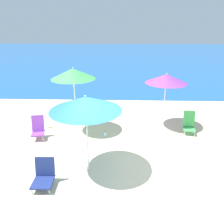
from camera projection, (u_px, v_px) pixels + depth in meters
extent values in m
plane|color=beige|center=(122.00, 171.00, 5.86)|extent=(60.00, 60.00, 0.00)
cube|color=#1E5699|center=(121.00, 55.00, 30.12)|extent=(60.00, 40.00, 0.01)
cylinder|color=white|center=(164.00, 105.00, 8.23)|extent=(0.04, 0.04, 1.72)
cone|color=purple|center=(166.00, 79.00, 7.85)|extent=(1.53, 1.53, 0.33)
sphere|color=white|center=(167.00, 74.00, 7.79)|extent=(0.04, 0.04, 0.04)
cylinder|color=white|center=(75.00, 106.00, 7.83)|extent=(0.04, 0.04, 1.96)
cone|color=#47B756|center=(73.00, 74.00, 7.40)|extent=(1.52, 1.52, 0.36)
sphere|color=white|center=(73.00, 68.00, 7.33)|extent=(0.04, 0.04, 0.04)
cylinder|color=white|center=(87.00, 141.00, 5.64)|extent=(0.04, 0.04, 1.72)
cone|color=blue|center=(86.00, 104.00, 5.26)|extent=(1.79, 1.79, 0.34)
sphere|color=white|center=(85.00, 96.00, 5.19)|extent=(0.04, 0.04, 0.04)
cylinder|color=silver|center=(184.00, 134.00, 7.74)|extent=(0.02, 0.02, 0.18)
cylinder|color=silver|center=(194.00, 134.00, 7.69)|extent=(0.02, 0.02, 0.18)
cylinder|color=silver|center=(183.00, 129.00, 8.08)|extent=(0.02, 0.02, 0.18)
cylinder|color=silver|center=(193.00, 130.00, 8.03)|extent=(0.02, 0.02, 0.18)
cube|color=#47B756|center=(189.00, 129.00, 7.84)|extent=(0.45, 0.49, 0.04)
cube|color=#47B756|center=(189.00, 119.00, 7.94)|extent=(0.42, 0.25, 0.57)
cylinder|color=silver|center=(32.00, 139.00, 7.30)|extent=(0.02, 0.02, 0.21)
cylinder|color=silver|center=(43.00, 139.00, 7.35)|extent=(0.02, 0.02, 0.21)
cylinder|color=silver|center=(34.00, 135.00, 7.63)|extent=(0.02, 0.02, 0.21)
cylinder|color=silver|center=(44.00, 134.00, 7.68)|extent=(0.02, 0.02, 0.21)
cube|color=purple|center=(38.00, 133.00, 7.45)|extent=(0.48, 0.49, 0.04)
cube|color=purple|center=(38.00, 123.00, 7.53)|extent=(0.44, 0.26, 0.54)
cylinder|color=silver|center=(32.00, 191.00, 5.04)|extent=(0.02, 0.02, 0.15)
cylinder|color=silver|center=(49.00, 192.00, 5.04)|extent=(0.02, 0.02, 0.15)
cylinder|color=silver|center=(38.00, 179.00, 5.45)|extent=(0.02, 0.02, 0.15)
cylinder|color=silver|center=(54.00, 179.00, 5.45)|extent=(0.02, 0.02, 0.15)
cube|color=navy|center=(43.00, 182.00, 5.21)|extent=(0.49, 0.53, 0.04)
cube|color=navy|center=(45.00, 166.00, 5.36)|extent=(0.48, 0.14, 0.48)
cylinder|color=#8CCCEA|center=(105.00, 135.00, 7.64)|extent=(0.08, 0.08, 0.16)
cylinder|color=#8CCCEA|center=(105.00, 133.00, 7.61)|extent=(0.03, 0.03, 0.05)
cylinder|color=black|center=(105.00, 132.00, 7.59)|extent=(0.04, 0.04, 0.02)
cylinder|color=gold|center=(48.00, 127.00, 8.36)|extent=(0.01, 0.01, 0.07)
cylinder|color=gold|center=(50.00, 127.00, 8.36)|extent=(0.01, 0.01, 0.07)
ellipsoid|color=white|center=(49.00, 125.00, 8.32)|extent=(0.26, 0.11, 0.13)
sphere|color=white|center=(51.00, 123.00, 8.30)|extent=(0.07, 0.07, 0.07)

